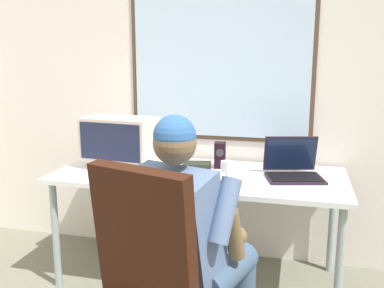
% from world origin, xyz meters
% --- Properties ---
extents(wall_rear, '(5.06, 0.08, 2.76)m').
position_xyz_m(wall_rear, '(-0.00, 2.29, 1.39)').
color(wall_rear, silver).
rests_on(wall_rear, ground).
extents(desk, '(1.85, 0.76, 0.73)m').
position_xyz_m(desk, '(-0.06, 1.85, 0.67)').
color(desk, '#8D9A9C').
rests_on(desk, ground).
extents(office_chair, '(0.57, 0.61, 1.06)m').
position_xyz_m(office_chair, '(0.01, 0.84, 0.58)').
color(office_chair, black).
rests_on(office_chair, ground).
extents(person_seated, '(0.64, 0.83, 1.23)m').
position_xyz_m(person_seated, '(0.08, 1.09, 0.64)').
color(person_seated, '#3B526D').
rests_on(person_seated, ground).
extents(crt_monitor, '(0.49, 0.31, 0.34)m').
position_xyz_m(crt_monitor, '(-0.60, 1.85, 0.93)').
color(crt_monitor, beige).
rests_on(crt_monitor, desk).
extents(laptop, '(0.40, 0.37, 0.24)m').
position_xyz_m(laptop, '(0.53, 1.92, 0.79)').
color(laptop, black).
rests_on(laptop, desk).
extents(wine_glass, '(0.07, 0.07, 0.14)m').
position_xyz_m(wine_glass, '(0.16, 1.64, 0.83)').
color(wine_glass, silver).
rests_on(wine_glass, desk).
extents(desk_speaker, '(0.08, 0.09, 0.17)m').
position_xyz_m(desk_speaker, '(0.05, 2.02, 0.82)').
color(desk_speaker, black).
rests_on(desk_speaker, desk).
extents(book_stack, '(0.21, 0.16, 0.07)m').
position_xyz_m(book_stack, '(-0.07, 1.84, 0.77)').
color(book_stack, '#6F398A').
rests_on(book_stack, desk).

